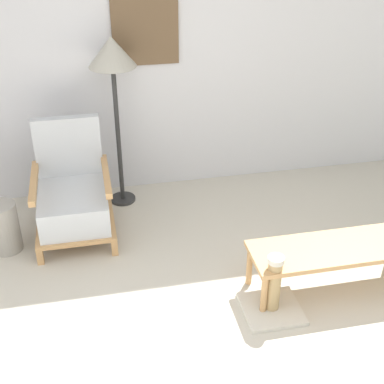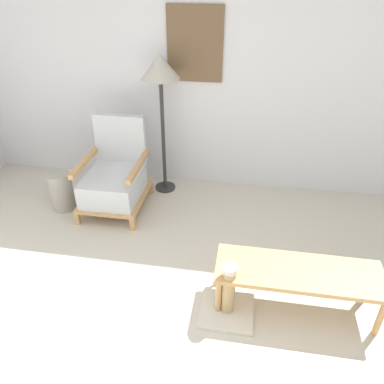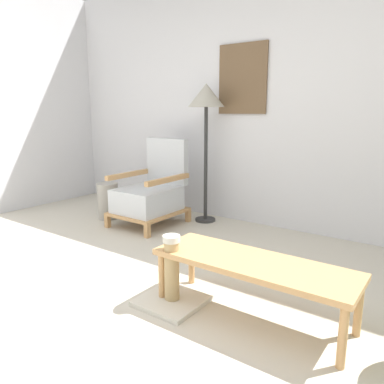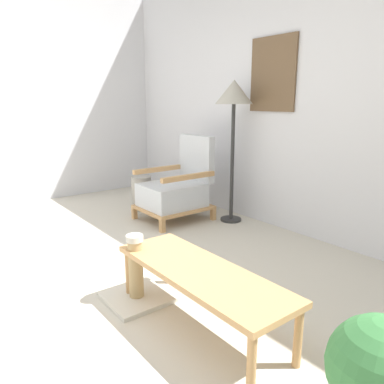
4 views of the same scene
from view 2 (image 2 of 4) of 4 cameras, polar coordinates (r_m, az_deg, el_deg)
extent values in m
plane|color=beige|center=(2.67, -3.35, -26.17)|extent=(14.00, 14.00, 0.00)
cube|color=silver|center=(4.02, 4.17, 18.71)|extent=(8.00, 0.06, 2.70)
cube|color=brown|center=(3.96, 0.43, 21.56)|extent=(0.56, 0.02, 0.72)
cube|color=tan|center=(3.92, -17.04, -3.85)|extent=(0.05, 0.05, 0.13)
cube|color=tan|center=(3.72, -9.04, -4.83)|extent=(0.05, 0.05, 0.13)
cube|color=tan|center=(4.43, -13.50, 1.18)|extent=(0.05, 0.05, 0.13)
cube|color=tan|center=(4.25, -6.35, 0.55)|extent=(0.05, 0.05, 0.13)
cube|color=tan|center=(4.02, -11.59, -0.61)|extent=(0.62, 0.73, 0.03)
cube|color=silver|center=(3.93, -11.90, 0.95)|extent=(0.54, 0.63, 0.25)
cube|color=silver|center=(4.04, -10.86, 8.06)|extent=(0.54, 0.08, 0.51)
cube|color=tan|center=(3.94, -16.03, 4.49)|extent=(0.05, 0.67, 0.05)
cube|color=tan|center=(3.74, -8.18, 3.97)|extent=(0.05, 0.67, 0.05)
cylinder|color=#2D2D2D|center=(4.36, -4.07, 0.75)|extent=(0.23, 0.23, 0.03)
cylinder|color=#2D2D2D|center=(4.07, -4.41, 8.38)|extent=(0.04, 0.04, 1.24)
cone|color=#B2AD9E|center=(3.83, -4.89, 18.57)|extent=(0.39, 0.39, 0.24)
cube|color=tan|center=(2.87, 15.99, -11.66)|extent=(1.20, 0.41, 0.04)
cylinder|color=tan|center=(2.85, 4.04, -15.67)|extent=(0.04, 0.04, 0.33)
cylinder|color=tan|center=(3.02, 26.75, -16.72)|extent=(0.04, 0.04, 0.33)
cylinder|color=tan|center=(3.08, 4.70, -11.19)|extent=(0.04, 0.04, 0.33)
cylinder|color=tan|center=(3.24, 25.39, -12.42)|extent=(0.04, 0.04, 0.33)
cylinder|color=#9E998E|center=(4.14, -19.27, 0.15)|extent=(0.24, 0.24, 0.41)
cube|color=beige|center=(2.97, 5.35, -17.47)|extent=(0.39, 0.39, 0.03)
cylinder|color=tan|center=(2.82, 5.56, -14.71)|extent=(0.10, 0.10, 0.39)
cylinder|color=beige|center=(2.67, 5.80, -11.57)|extent=(0.11, 0.11, 0.04)
camera|label=1|loc=(1.36, -113.74, 0.74)|focal=50.00mm
camera|label=3|loc=(1.72, 68.11, -31.56)|focal=35.00mm
camera|label=4|loc=(2.35, 65.31, -13.64)|focal=35.00mm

